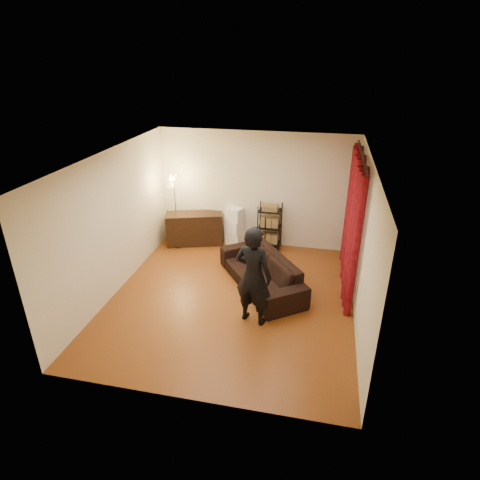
% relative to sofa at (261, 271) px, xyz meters
% --- Properties ---
extents(floor, '(5.00, 5.00, 0.00)m').
position_rel_sofa_xyz_m(floor, '(-0.47, -0.57, -0.33)').
color(floor, brown).
rests_on(floor, ground).
extents(ceiling, '(5.00, 5.00, 0.00)m').
position_rel_sofa_xyz_m(ceiling, '(-0.47, -0.57, 2.37)').
color(ceiling, white).
rests_on(ceiling, ground).
extents(wall_back, '(5.00, 0.00, 5.00)m').
position_rel_sofa_xyz_m(wall_back, '(-0.47, 1.93, 1.02)').
color(wall_back, beige).
rests_on(wall_back, ground).
extents(wall_front, '(5.00, 0.00, 5.00)m').
position_rel_sofa_xyz_m(wall_front, '(-0.47, -3.07, 1.02)').
color(wall_front, beige).
rests_on(wall_front, ground).
extents(wall_left, '(0.00, 5.00, 5.00)m').
position_rel_sofa_xyz_m(wall_left, '(-2.72, -0.57, 1.02)').
color(wall_left, beige).
rests_on(wall_left, ground).
extents(wall_right, '(0.00, 5.00, 5.00)m').
position_rel_sofa_xyz_m(wall_right, '(1.78, -0.57, 1.02)').
color(wall_right, beige).
rests_on(wall_right, ground).
extents(curtain_rod, '(0.04, 2.65, 0.04)m').
position_rel_sofa_xyz_m(curtain_rod, '(1.68, 0.55, 2.25)').
color(curtain_rod, black).
rests_on(curtain_rod, wall_right).
extents(curtain, '(0.22, 2.65, 2.55)m').
position_rel_sofa_xyz_m(curtain, '(1.66, 0.55, 0.95)').
color(curtain, maroon).
rests_on(curtain, ground).
extents(sofa, '(2.03, 2.35, 0.66)m').
position_rel_sofa_xyz_m(sofa, '(0.00, 0.00, 0.00)').
color(sofa, black).
rests_on(sofa, ground).
extents(person, '(0.74, 0.58, 1.77)m').
position_rel_sofa_xyz_m(person, '(0.05, -1.15, 0.56)').
color(person, black).
rests_on(person, ground).
extents(media_cabinet, '(1.41, 0.87, 0.77)m').
position_rel_sofa_xyz_m(media_cabinet, '(-1.90, 1.61, 0.06)').
color(media_cabinet, '#311E10').
rests_on(media_cabinet, ground).
extents(storage_boxes, '(0.47, 0.42, 0.94)m').
position_rel_sofa_xyz_m(storage_boxes, '(-0.94, 1.74, 0.14)').
color(storage_boxes, white).
rests_on(storage_boxes, ground).
extents(wire_shelf, '(0.58, 0.47, 1.11)m').
position_rel_sofa_xyz_m(wire_shelf, '(-0.09, 1.70, 0.23)').
color(wire_shelf, black).
rests_on(wire_shelf, ground).
extents(floor_lamp, '(0.33, 0.33, 1.78)m').
position_rel_sofa_xyz_m(floor_lamp, '(-2.25, 1.36, 0.56)').
color(floor_lamp, silver).
rests_on(floor_lamp, ground).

